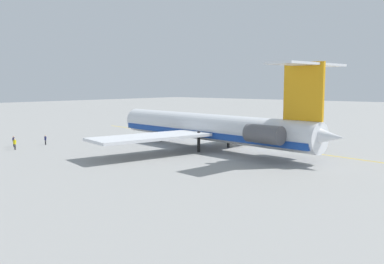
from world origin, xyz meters
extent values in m
plane|color=gray|center=(0.00, 0.00, 0.00)|extent=(397.27, 397.27, 0.00)
cylinder|color=silver|center=(2.19, 11.37, 3.48)|extent=(39.33, 9.02, 4.17)
cone|color=silver|center=(21.59, 8.93, 3.48)|extent=(4.81, 4.52, 4.01)
cone|color=silver|center=(-17.22, 13.81, 3.85)|extent=(6.48, 4.28, 3.55)
cube|color=#19429E|center=(2.19, 11.37, 2.54)|extent=(38.47, 8.99, 0.92)
cube|color=silver|center=(4.39, 21.96, 2.75)|extent=(10.31, 18.41, 0.42)
cube|color=silver|center=(1.70, 0.57, 2.75)|extent=(6.87, 17.51, 0.42)
cylinder|color=#515156|center=(-10.76, 16.38, 3.79)|extent=(5.48, 3.05, 2.42)
cube|color=silver|center=(-10.85, 15.66, 3.79)|extent=(3.27, 1.71, 0.50)
cylinder|color=#515156|center=(-11.60, 9.72, 3.79)|extent=(5.48, 3.05, 2.42)
cube|color=silver|center=(-11.51, 10.44, 3.79)|extent=(3.27, 1.71, 0.50)
cube|color=orange|center=(-14.63, 13.48, 9.26)|extent=(5.66, 1.12, 7.39)
cube|color=silver|center=(-14.64, 16.86, 12.65)|extent=(4.64, 6.52, 0.29)
cube|color=silver|center=(-15.48, 10.22, 12.65)|extent=(4.64, 6.52, 0.29)
cylinder|color=black|center=(14.04, 9.88, 1.58)|extent=(0.46, 0.46, 3.16)
cylinder|color=black|center=(1.31, 14.84, 1.58)|extent=(0.46, 0.46, 3.16)
cylinder|color=black|center=(0.48, 8.22, 1.58)|extent=(0.46, 0.46, 3.16)
cylinder|color=black|center=(24.85, 31.58, 0.43)|extent=(0.11, 0.11, 0.86)
cylinder|color=black|center=(24.82, 31.43, 0.43)|extent=(0.11, 0.11, 0.86)
cylinder|color=yellow|center=(24.83, 31.51, 1.19)|extent=(0.29, 0.29, 0.68)
sphere|color=#DBB28E|center=(24.83, 31.51, 1.67)|extent=(0.27, 0.27, 0.27)
cylinder|color=yellow|center=(24.86, 31.69, 1.23)|extent=(0.08, 0.08, 0.58)
cylinder|color=yellow|center=(24.80, 31.32, 1.23)|extent=(0.08, 0.08, 0.58)
cylinder|color=black|center=(16.64, -11.71, 0.41)|extent=(0.10, 0.10, 0.82)
cylinder|color=black|center=(16.74, -11.82, 0.41)|extent=(0.10, 0.10, 0.82)
cylinder|color=#191E4C|center=(16.69, -11.76, 1.14)|extent=(0.27, 0.27, 0.65)
sphere|color=tan|center=(16.69, -11.76, 1.59)|extent=(0.25, 0.25, 0.25)
cylinder|color=#191E4C|center=(16.56, -11.64, 1.17)|extent=(0.08, 0.08, 0.55)
cylinder|color=#191E4C|center=(16.81, -11.89, 1.17)|extent=(0.08, 0.08, 0.55)
cylinder|color=black|center=(27.76, 30.25, 0.43)|extent=(0.11, 0.11, 0.86)
cylinder|color=black|center=(27.79, 30.10, 0.43)|extent=(0.11, 0.11, 0.86)
cylinder|color=#191E4C|center=(27.78, 30.18, 1.20)|extent=(0.29, 0.29, 0.68)
sphere|color=tan|center=(27.78, 30.18, 1.68)|extent=(0.27, 0.27, 0.27)
cylinder|color=#191E4C|center=(27.74, 30.36, 1.24)|extent=(0.08, 0.08, 0.58)
cylinder|color=#191E4C|center=(27.81, 29.99, 1.24)|extent=(0.08, 0.08, 0.58)
cylinder|color=black|center=(26.08, 25.45, 0.40)|extent=(0.10, 0.10, 0.79)
cylinder|color=black|center=(26.05, 25.58, 0.40)|extent=(0.10, 0.10, 0.79)
cylinder|color=#191E4C|center=(26.07, 25.51, 1.11)|extent=(0.27, 0.27, 0.63)
sphere|color=#DBB28E|center=(26.07, 25.51, 1.54)|extent=(0.25, 0.25, 0.25)
cylinder|color=#191E4C|center=(26.10, 25.34, 1.14)|extent=(0.07, 0.07, 0.53)
cylinder|color=#191E4C|center=(26.03, 25.69, 1.14)|extent=(0.07, 0.07, 0.53)
cube|color=gold|center=(2.19, 2.68, 0.00)|extent=(83.80, 12.14, 0.01)
camera|label=1|loc=(-37.64, 62.95, 10.07)|focal=38.85mm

